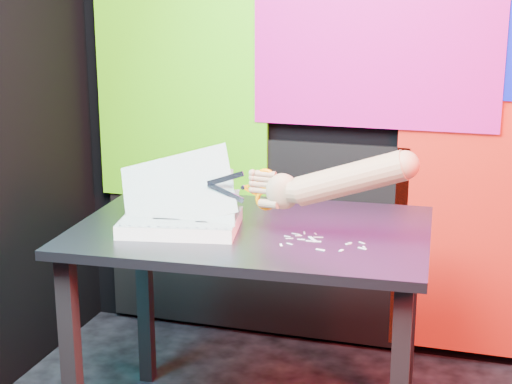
% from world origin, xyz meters
% --- Properties ---
extents(room, '(3.01, 3.01, 2.71)m').
position_xyz_m(room, '(0.00, 0.00, 1.35)').
color(room, black).
rests_on(room, ground).
extents(backdrop, '(2.88, 0.05, 2.08)m').
position_xyz_m(backdrop, '(0.06, 1.46, 0.96)').
color(backdrop, red).
rests_on(backdrop, ground).
extents(work_table, '(1.15, 0.80, 0.75)m').
position_xyz_m(work_table, '(-0.51, 0.69, 0.65)').
color(work_table, black).
rests_on(work_table, ground).
extents(printout_stack, '(0.43, 0.32, 0.27)m').
position_xyz_m(printout_stack, '(-0.71, 0.61, 0.78)').
color(printout_stack, silver).
rests_on(printout_stack, work_table).
extents(scissors, '(0.23, 0.03, 0.13)m').
position_xyz_m(scissors, '(-0.46, 0.63, 0.89)').
color(scissors, '#A0A7C3').
rests_on(scissors, printout_stack).
extents(hand_forearm, '(0.49, 0.12, 0.21)m').
position_xyz_m(hand_forearm, '(-0.22, 0.60, 0.94)').
color(hand_forearm, '#A56F54').
rests_on(hand_forearm, work_table).
extents(paper_clippings, '(0.26, 0.16, 0.00)m').
position_xyz_m(paper_clippings, '(-0.27, 0.61, 0.75)').
color(paper_clippings, white).
rests_on(paper_clippings, work_table).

